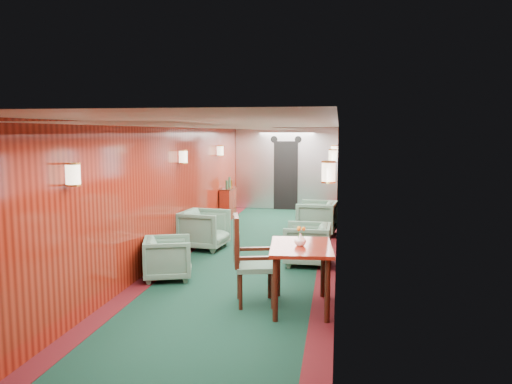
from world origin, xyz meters
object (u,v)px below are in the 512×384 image
armchair_left_far (204,229)px  armchair_right_far (317,218)px  side_chair (247,256)px  armchair_right_near (307,244)px  credenza (228,202)px  dining_table (301,256)px  armchair_left_near (168,258)px

armchair_left_far → armchair_right_far: (2.10, 1.69, -0.00)m
side_chair → armchair_right_near: bearing=58.4°
credenza → armchair_right_far: 2.98m
dining_table → credenza: 6.91m
armchair_right_far → credenza: bearing=-120.1°
dining_table → armchair_right_far: (-0.01, 4.70, -0.32)m
armchair_right_near → armchair_right_far: bearing=179.8°
dining_table → side_chair: side_chair is taller
armchair_right_near → armchair_right_far: 2.54m
credenza → armchair_right_near: (2.35, -4.32, -0.06)m
armchair_left_near → credenza: bearing=-15.5°
side_chair → armchair_left_near: (-1.41, 0.92, -0.32)m
side_chair → dining_table: bearing=-18.2°
armchair_left_near → dining_table: bearing=-132.8°
dining_table → armchair_right_near: bearing=86.6°
dining_table → armchair_left_near: bearing=150.6°
credenza → armchair_left_near: (0.28, -5.51, -0.09)m
credenza → armchair_right_far: size_ratio=1.31×
dining_table → armchair_left_near: (-2.13, 0.97, -0.37)m
dining_table → armchair_right_near: dining_table is taller
credenza → armchair_left_near: credenza is taller
dining_table → side_chair: size_ratio=0.98×
side_chair → armchair_left_near: side_chair is taller
credenza → side_chair: bearing=-75.3°
armchair_right_near → armchair_left_near: bearing=-59.1°
armchair_right_near → armchair_right_far: (0.05, 2.54, 0.02)m
armchair_left_near → armchair_right_near: 2.39m
side_chair → armchair_left_near: 1.72m
armchair_left_near → armchair_right_far: size_ratio=0.87×
dining_table → armchair_left_far: (-2.10, 3.02, -0.32)m
dining_table → armchair_left_far: dining_table is taller
armchair_left_near → armchair_right_near: bearing=-78.4°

